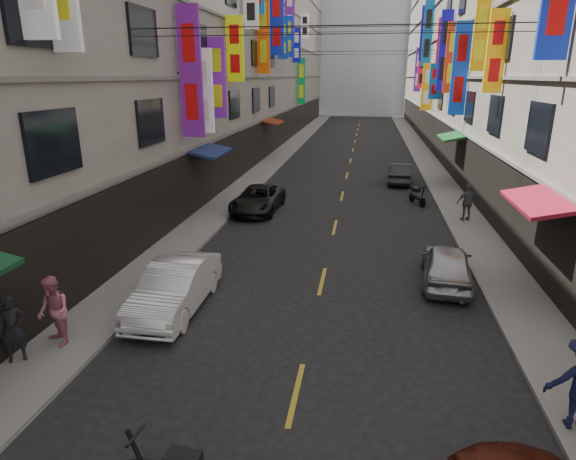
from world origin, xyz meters
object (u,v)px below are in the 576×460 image
(pedestrian_rfar, at_px, (468,202))
(pedestrian_lnear, at_px, (13,329))
(pedestrian_lfar, at_px, (54,311))
(car_left_far, at_px, (258,199))
(scooter_far_right, at_px, (417,196))
(car_right_far, at_px, (400,173))
(car_right_mid, at_px, (447,264))
(car_left_mid, at_px, (175,287))

(pedestrian_rfar, bearing_deg, pedestrian_lnear, 32.52)
(pedestrian_lfar, height_order, pedestrian_rfar, pedestrian_lfar)
(pedestrian_lnear, distance_m, pedestrian_lfar, 0.94)
(car_left_far, distance_m, pedestrian_lfar, 13.44)
(car_left_far, bearing_deg, scooter_far_right, 20.82)
(car_right_far, xyz_separation_m, pedestrian_lfar, (-9.52, -21.16, 0.38))
(pedestrian_rfar, bearing_deg, car_right_far, -88.24)
(car_right_mid, relative_size, pedestrian_rfar, 2.23)
(scooter_far_right, distance_m, car_left_far, 8.45)
(car_left_far, bearing_deg, pedestrian_lnear, -98.46)
(car_right_mid, height_order, pedestrian_lfar, pedestrian_lfar)
(car_left_far, distance_m, car_right_far, 10.83)
(car_left_far, height_order, pedestrian_rfar, pedestrian_rfar)
(car_right_mid, bearing_deg, pedestrian_lnear, 37.18)
(car_left_far, xyz_separation_m, pedestrian_rfar, (9.91, -0.43, 0.35))
(car_right_mid, height_order, pedestrian_rfar, pedestrian_rfar)
(car_left_mid, xyz_separation_m, pedestrian_rfar, (9.91, 10.38, 0.27))
(scooter_far_right, xyz_separation_m, car_left_far, (-8.00, -2.72, 0.18))
(car_right_far, bearing_deg, car_left_mid, 73.80)
(pedestrian_lfar, bearing_deg, scooter_far_right, 93.57)
(pedestrian_rfar, bearing_deg, car_right_mid, 60.13)
(car_right_far, xyz_separation_m, pedestrian_lnear, (-10.02, -21.95, 0.30))
(car_left_far, height_order, pedestrian_lnear, pedestrian_lnear)
(car_left_mid, relative_size, car_right_far, 1.12)
(car_right_mid, bearing_deg, pedestrian_lfar, 35.11)
(scooter_far_right, relative_size, pedestrian_lnear, 1.07)
(car_right_mid, relative_size, pedestrian_lnear, 2.35)
(scooter_far_right, relative_size, pedestrian_lfar, 0.97)
(car_right_mid, distance_m, pedestrian_rfar, 7.42)
(scooter_far_right, xyz_separation_m, pedestrian_lfar, (-10.10, -15.99, 0.57))
(scooter_far_right, bearing_deg, car_left_mid, 39.87)
(scooter_far_right, distance_m, car_right_far, 5.20)
(car_left_mid, bearing_deg, car_right_mid, 21.74)
(car_left_far, xyz_separation_m, car_right_far, (7.42, 7.89, 0.01))
(pedestrian_lnear, bearing_deg, pedestrian_lfar, 22.51)
(car_left_mid, bearing_deg, car_right_far, 68.22)
(car_right_mid, relative_size, pedestrian_lfar, 2.14)
(car_right_far, bearing_deg, pedestrian_rfar, 112.14)
(scooter_far_right, distance_m, car_right_mid, 10.32)
(scooter_far_right, bearing_deg, pedestrian_lnear, 38.19)
(car_left_mid, height_order, car_right_mid, car_left_mid)
(scooter_far_right, relative_size, car_right_mid, 0.46)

